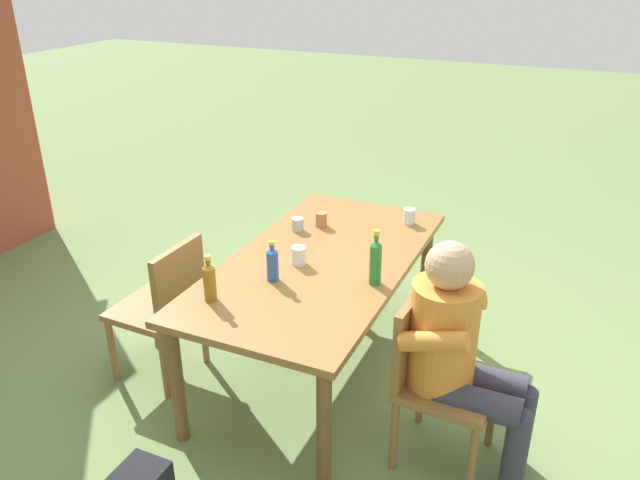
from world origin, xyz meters
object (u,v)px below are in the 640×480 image
Objects in this scene: bottle_green at (375,261)px; bottle_blue at (272,263)px; bottle_amber at (209,281)px; dining_table at (320,272)px; cup_terracotta at (321,219)px; person_in_white_shirt at (459,348)px; chair_near_left at (433,371)px; chair_far_left at (165,303)px; cup_steel at (298,224)px; cup_glass at (409,216)px; cup_white at (299,256)px.

bottle_blue is (-0.18, 0.51, -0.03)m from bottle_green.
bottle_green is 0.85m from bottle_amber.
dining_table is 20.64× the size of cup_terracotta.
person_in_white_shirt reaches higher than cup_terracotta.
chair_near_left is 9.61× the size of cup_terracotta.
cup_steel is (0.73, -0.49, 0.29)m from chair_far_left.
cup_terracotta reaches higher than dining_table.
chair_far_left is 1.59m from cup_glass.
bottle_amber is 0.58m from cup_white.
person_in_white_shirt reaches higher than cup_white.
chair_near_left is 1.25m from cup_glass.
bottle_amber is at bearing 149.25° from bottle_blue.
bottle_blue is 1.11m from cup_glass.
chair_near_left is 3.57× the size of bottle_amber.
cup_steel is at bearing 14.50° from bottle_blue.
cup_white is at bearing -169.13° from cup_terracotta.
cup_glass is (1.12, -1.09, 0.30)m from chair_far_left.
cup_white is at bearing -65.29° from chair_far_left.
cup_white is (-0.10, 0.08, 0.13)m from dining_table.
chair_near_left is 0.98m from bottle_blue.
chair_near_left reaches higher than cup_glass.
person_in_white_shirt is 13.02× the size of cup_terracotta.
cup_glass is at bearing -23.86° from dining_table.
dining_table is 2.15× the size of chair_far_left.
chair_far_left is 0.63m from bottle_amber.
bottle_amber is 0.36m from bottle_blue.
cup_white is at bearing 85.22° from bottle_green.
cup_steel is at bearing 138.85° from cup_terracotta.
cup_white is at bearing 70.06° from chair_near_left.
bottle_blue is at bearing 84.13° from chair_near_left.
bottle_green reaches higher than bottle_amber.
chair_near_left is at bearing -156.90° from cup_glass.
bottle_green reaches higher than chair_far_left.
cup_steel is (-0.39, 0.60, -0.01)m from cup_glass.
bottle_blue is 2.19× the size of cup_white.
bottle_green is (0.28, 0.52, 0.22)m from person_in_white_shirt.
cup_steel is at bearing 26.86° from cup_white.
person_in_white_shirt reaches higher than bottle_amber.
cup_glass is (1.11, 0.47, 0.30)m from chair_near_left.
bottle_green is 3.77× the size of cup_steel.
cup_white is at bearing 153.83° from cup_glass.
bottle_blue is 2.49× the size of cup_terracotta.
person_in_white_shirt is 3.87× the size of bottle_green.
cup_white reaches higher than dining_table.
chair_near_left is 8.71× the size of cup_glass.
cup_terracotta is at bearing 44.53° from bottle_green.
person_in_white_shirt is at bearing -118.58° from bottle_green.
chair_far_left is at bearing 114.71° from cup_white.
cup_glass reaches higher than dining_table.
person_in_white_shirt is at bearing -95.52° from bottle_blue.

